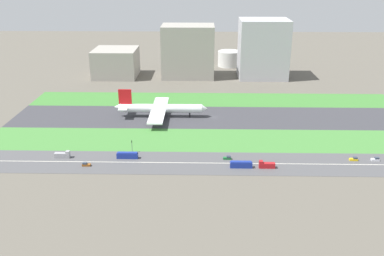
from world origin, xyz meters
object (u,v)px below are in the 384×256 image
airliner (159,108)px  hangar_building (188,51)px  car_0 (376,159)px  truck_1 (63,155)px  bus_1 (241,165)px  car_1 (354,159)px  terminal_building (116,63)px  car_2 (228,158)px  fuel_tank_centre (265,59)px  traffic_light (132,145)px  car_3 (86,164)px  office_tower (263,49)px  fuel_tank_west (229,59)px  bus_0 (127,155)px  truck_0 (266,165)px

airliner → hangar_building: 116.57m
car_0 → truck_1: bearing=-180.0°
truck_1 → airliner: bearing=55.4°
bus_1 → car_1: 62.97m
terminal_building → car_2: bearing=-62.3°
fuel_tank_centre → traffic_light: bearing=-115.6°
airliner → car_3: bearing=-112.0°
car_2 → office_tower: (42.22, 182.00, 25.78)m
terminal_building → hangar_building: hangar_building is taller
car_3 → fuel_tank_centre: bearing=-118.1°
airliner → hangar_building: size_ratio=1.35×
car_0 → fuel_tank_west: bearing=106.3°
hangar_building → fuel_tank_centre: hangar_building is taller
airliner → bus_0: bearing=-99.3°
airliner → truck_1: airliner is taller
car_1 → office_tower: office_tower is taller
car_2 → fuel_tank_west: 227.55m
hangar_building → fuel_tank_west: hangar_building is taller
airliner → terminal_building: size_ratio=1.63×
car_3 → bus_0: bus_0 is taller
bus_0 → traffic_light: size_ratio=1.61×
bus_1 → office_tower: office_tower is taller
truck_1 → truck_0: size_ratio=1.00×
hangar_building → office_tower: 69.55m
bus_0 → office_tower: 207.84m
traffic_light → car_0: bearing=-3.4°
car_3 → office_tower: office_tower is taller
bus_0 → car_1: (123.72, 0.00, -0.90)m
office_tower → car_1: bearing=-81.7°
car_3 → terminal_building: terminal_building is taller
traffic_light → car_2: bearing=-8.5°
office_tower → terminal_building: bearing=180.0°
car_1 → traffic_light: bearing=176.3°
car_2 → bus_1: 11.98m
traffic_light → hangar_building: hangar_building is taller
bus_0 → office_tower: size_ratio=0.22×
airliner → office_tower: size_ratio=1.22×
bus_1 → office_tower: size_ratio=0.22×
car_1 → fuel_tank_centre: bearing=94.4°
airliner → car_2: size_ratio=14.77×
airliner → hangar_building: (16.61, 114.00, 17.79)m
truck_0 → fuel_tank_centre: size_ratio=0.41×
bus_1 → car_2: bearing=-56.8°
fuel_tank_centre → fuel_tank_west: bearing=180.0°
traffic_light → fuel_tank_west: (67.81, 219.01, 3.57)m
airliner → car_0: (124.31, -68.00, -5.31)m
bus_0 → car_2: 55.02m
truck_0 → car_1: truck_0 is taller
fuel_tank_west → car_3: bearing=-110.7°
truck_1 → bus_0: 35.78m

